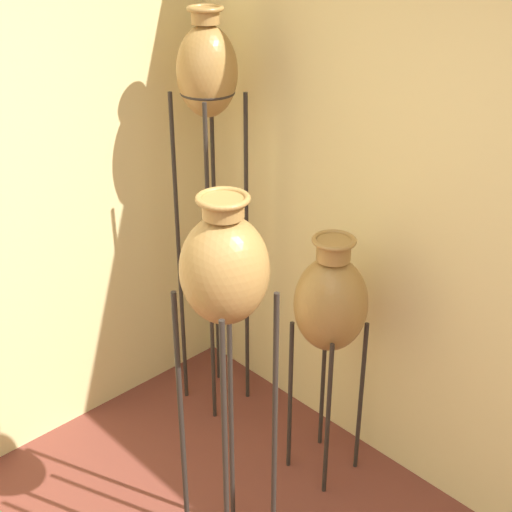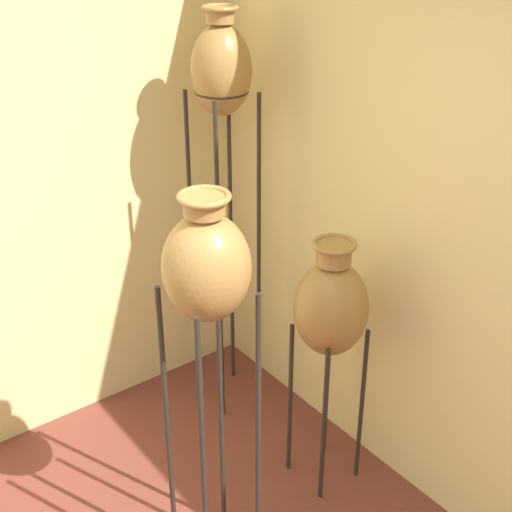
% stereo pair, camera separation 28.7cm
% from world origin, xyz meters
% --- Properties ---
extents(vase_stand_tall, '(0.27, 0.27, 2.01)m').
position_xyz_m(vase_stand_tall, '(1.64, 1.56, 1.68)').
color(vase_stand_tall, '#28231E').
rests_on(vase_stand_tall, ground_plane).
extents(vase_stand_medium, '(0.30, 0.30, 1.60)m').
position_xyz_m(vase_stand_medium, '(0.99, 0.72, 1.32)').
color(vase_stand_medium, '#28231E').
rests_on(vase_stand_medium, ground_plane).
extents(vase_stand_short, '(0.31, 0.31, 1.20)m').
position_xyz_m(vase_stand_short, '(1.66, 0.82, 0.89)').
color(vase_stand_short, '#28231E').
rests_on(vase_stand_short, ground_plane).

